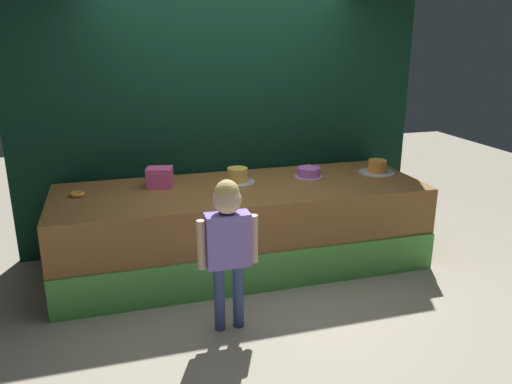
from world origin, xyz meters
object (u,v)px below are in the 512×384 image
Objects in this scene: child_figure at (228,235)px; cake_center at (309,172)px; donut at (77,194)px; cake_right at (377,168)px; cake_left at (238,176)px; pink_box at (160,177)px.

cake_center is at bearing 46.99° from child_figure.
donut is 0.37× the size of cake_right.
cake_left is at bearing 0.92° from donut.
child_figure reaches higher than donut.
cake_center is 0.77× the size of cake_right.
cake_left is at bearing -5.33° from pink_box.
cake_center is 0.71m from cake_right.
donut is 0.41× the size of cake_left.
pink_box is at bearing 7.14° from donut.
cake_center is at bearing 0.34° from donut.
donut is 2.85m from cake_right.
donut is (-1.05, 1.15, 0.05)m from child_figure.
cake_right is (2.14, -0.13, -0.03)m from pink_box.
cake_left is at bearing 177.39° from cake_right.
cake_center reaches higher than cake_right.
cake_center is at bearing 175.60° from cake_right.
cake_left is 1.42m from cake_right.
pink_box is 0.72m from cake_left.
cake_left is at bearing 72.37° from child_figure.
donut is at bearing 132.43° from child_figure.
child_figure is 3.24× the size of cake_right.
cake_left is 1.18× the size of cake_center.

